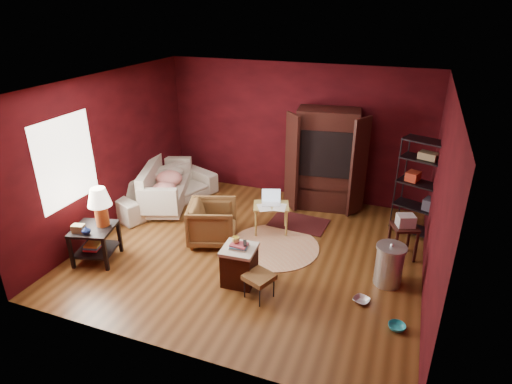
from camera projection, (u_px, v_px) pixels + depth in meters
room at (249, 174)px, 6.74m from camera, size 5.54×5.04×2.84m
sofa at (163, 184)px, 8.79m from camera, size 1.45×2.34×0.88m
armchair at (212, 221)px, 7.41m from camera, size 0.95×0.98×0.81m
pet_bowl_steel at (362, 295)px, 6.01m from camera, size 0.23×0.13×0.23m
pet_bowl_turquoise at (398, 322)px, 5.51m from camera, size 0.24×0.12×0.22m
vase at (86, 230)px, 6.59m from camera, size 0.17×0.17×0.14m
mug at (236, 239)px, 6.22m from camera, size 0.14×0.12×0.12m
side_table at (97, 218)px, 6.79m from camera, size 0.76×0.76×1.24m
sofa_cushions at (165, 186)px, 8.81m from camera, size 1.35×2.04×0.80m
hamper at (239, 264)px, 6.36m from camera, size 0.52×0.52×0.69m
footstool at (259, 278)px, 6.02m from camera, size 0.48×0.48×0.38m
rug_round at (274, 246)px, 7.40m from camera, size 1.79×1.79×0.01m
rug_oriental at (299, 223)px, 8.17m from camera, size 1.10×0.77×0.01m
laptop_desk at (271, 208)px, 7.70m from camera, size 0.74×0.65×0.78m
tv_armoire at (326, 158)px, 8.42m from camera, size 1.58×0.97×2.03m
wire_shelving at (424, 185)px, 7.40m from camera, size 0.95×0.66×1.78m
small_stand at (405, 226)px, 6.89m from camera, size 0.50×0.50×0.77m
trash_can at (389, 265)px, 6.32m from camera, size 0.49×0.49×0.69m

